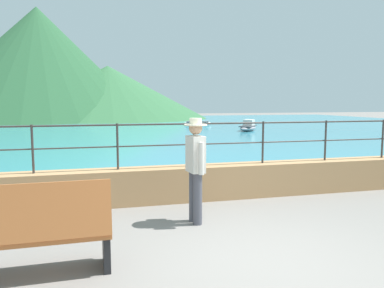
{
  "coord_description": "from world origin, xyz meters",
  "views": [
    {
      "loc": [
        -1.97,
        -4.13,
        2.01
      ],
      "look_at": [
        0.09,
        3.7,
        1.1
      ],
      "focal_mm": 35.06,
      "sensor_mm": 36.0,
      "label": 1
    }
  ],
  "objects_px": {
    "bench_main": "(35,231)",
    "boat_4": "(248,127)",
    "boat_3": "(198,123)",
    "person_walking": "(196,165)"
  },
  "relations": [
    {
      "from": "bench_main",
      "to": "boat_3",
      "type": "xyz_separation_m",
      "value": [
        9.14,
        25.84,
        -0.3
      ]
    },
    {
      "from": "boat_4",
      "to": "bench_main",
      "type": "bearing_deg",
      "value": -119.46
    },
    {
      "from": "bench_main",
      "to": "boat_4",
      "type": "bearing_deg",
      "value": 60.54
    },
    {
      "from": "boat_3",
      "to": "boat_4",
      "type": "relative_size",
      "value": 1.05
    },
    {
      "from": "bench_main",
      "to": "person_walking",
      "type": "distance_m",
      "value": 2.74
    },
    {
      "from": "boat_3",
      "to": "person_walking",
      "type": "bearing_deg",
      "value": -105.69
    },
    {
      "from": "person_walking",
      "to": "boat_4",
      "type": "bearing_deg",
      "value": 64.25
    },
    {
      "from": "bench_main",
      "to": "person_walking",
      "type": "height_order",
      "value": "person_walking"
    },
    {
      "from": "boat_4",
      "to": "person_walking",
      "type": "bearing_deg",
      "value": -115.75
    },
    {
      "from": "boat_3",
      "to": "boat_4",
      "type": "distance_m",
      "value": 6.83
    }
  ]
}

